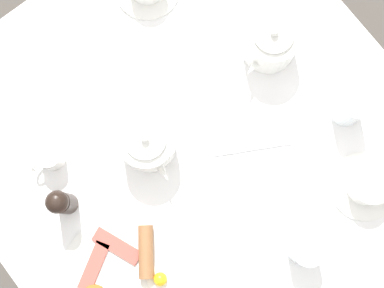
# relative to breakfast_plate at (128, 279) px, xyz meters

# --- Properties ---
(ground_plane) EXTENTS (8.00, 8.00, 0.00)m
(ground_plane) POSITION_rel_breakfast_plate_xyz_m (-0.28, -0.14, -0.77)
(ground_plane) COLOR #4C4742
(table) EXTENTS (0.95, 0.99, 0.76)m
(table) POSITION_rel_breakfast_plate_xyz_m (-0.28, -0.14, -0.09)
(table) COLOR white
(table) RESTS_ON ground_plane
(breakfast_plate) EXTENTS (0.28, 0.28, 0.04)m
(breakfast_plate) POSITION_rel_breakfast_plate_xyz_m (0.00, 0.00, 0.00)
(breakfast_plate) COLOR white
(breakfast_plate) RESTS_ON table
(teapot_near) EXTENTS (0.12, 0.20, 0.11)m
(teapot_near) POSITION_rel_breakfast_plate_xyz_m (-0.20, -0.20, 0.04)
(teapot_near) COLOR white
(teapot_near) RESTS_ON table
(teapot_far) EXTENTS (0.19, 0.12, 0.11)m
(teapot_far) POSITION_rel_breakfast_plate_xyz_m (-0.55, -0.21, 0.04)
(teapot_far) COLOR white
(teapot_far) RESTS_ON table
(teacup_with_saucer_left) EXTENTS (0.15, 0.15, 0.06)m
(teacup_with_saucer_left) POSITION_rel_breakfast_plate_xyz_m (-0.52, 0.16, 0.02)
(teacup_with_saucer_left) COLOR white
(teacup_with_saucer_left) RESTS_ON table
(water_glass_tall) EXTENTS (0.07, 0.07, 0.08)m
(water_glass_tall) POSITION_rel_breakfast_plate_xyz_m (-0.33, 0.18, 0.03)
(water_glass_tall) COLOR white
(water_glass_tall) RESTS_ON table
(water_glass_short) EXTENTS (0.07, 0.07, 0.09)m
(water_glass_short) POSITION_rel_breakfast_plate_xyz_m (-0.59, 0.01, 0.04)
(water_glass_short) COLOR white
(water_glass_short) RESTS_ON table
(creamer_jug) EXTENTS (0.08, 0.05, 0.06)m
(creamer_jug) POSITION_rel_breakfast_plate_xyz_m (-0.02, -0.30, 0.02)
(creamer_jug) COLOR white
(creamer_jug) RESTS_ON table
(pepper_grinder) EXTENTS (0.05, 0.05, 0.12)m
(pepper_grinder) POSITION_rel_breakfast_plate_xyz_m (0.01, -0.20, 0.05)
(pepper_grinder) COLOR black
(pepper_grinder) RESTS_ON table
(fork_by_plate) EXTENTS (0.16, 0.09, 0.00)m
(fork_by_plate) POSITION_rel_breakfast_plate_xyz_m (-0.38, -0.06, -0.01)
(fork_by_plate) COLOR silver
(fork_by_plate) RESTS_ON table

